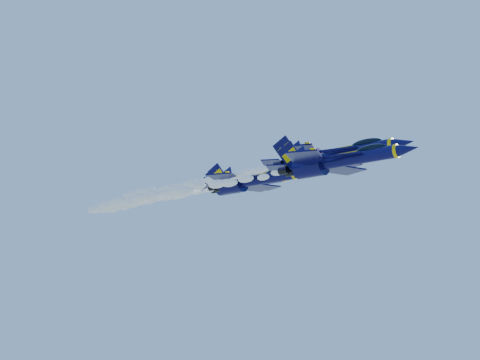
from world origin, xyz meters
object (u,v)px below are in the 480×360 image
Objects in this scene: jet_second at (331,156)px; jet_fourth at (245,183)px; jet_lead at (336,161)px; jet_third at (252,180)px.

jet_second is 31.41m from jet_fourth.
jet_fourth is at bearing 141.21° from jet_lead.
jet_second is 1.06× the size of jet_third.
jet_lead is at bearing -58.59° from jet_second.
jet_third is at bearing 168.11° from jet_second.
jet_second is 0.94× the size of jet_fourth.
jet_lead is 42.89m from jet_fourth.
jet_second is (-6.30, 10.31, 3.73)m from jet_lead.
jet_third is 17.87m from jet_fourth.
jet_third is (-15.03, 3.17, -0.58)m from jet_second.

